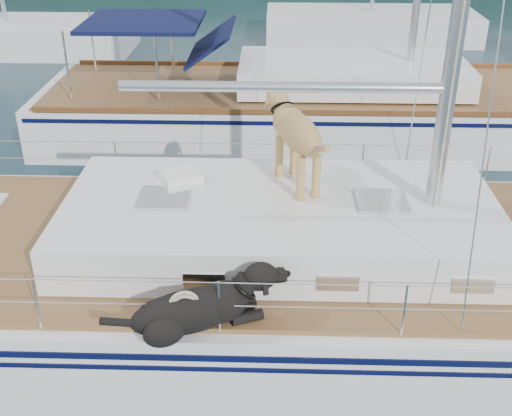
{
  "coord_description": "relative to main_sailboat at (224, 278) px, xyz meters",
  "views": [
    {
      "loc": [
        0.72,
        -6.81,
        5.33
      ],
      "look_at": [
        0.5,
        0.2,
        1.6
      ],
      "focal_mm": 45.0,
      "sensor_mm": 36.0,
      "label": 1
    }
  ],
  "objects": [
    {
      "name": "ground",
      "position": [
        -0.1,
        0.0,
        -0.69
      ],
      "size": [
        120.0,
        120.0,
        0.0
      ],
      "primitive_type": "plane",
      "color": "black",
      "rests_on": "ground"
    },
    {
      "name": "main_sailboat",
      "position": [
        0.0,
        0.0,
        0.0
      ],
      "size": [
        12.0,
        4.16,
        14.01
      ],
      "color": "white",
      "rests_on": "ground"
    },
    {
      "name": "neighbor_sailboat",
      "position": [
        1.17,
        6.69,
        -0.06
      ],
      "size": [
        11.0,
        3.5,
        13.3
      ],
      "color": "white",
      "rests_on": "ground"
    },
    {
      "name": "bg_boat_west",
      "position": [
        -8.1,
        14.0,
        -0.24
      ],
      "size": [
        8.0,
        3.0,
        11.65
      ],
      "color": "white",
      "rests_on": "ground"
    },
    {
      "name": "bg_boat_center",
      "position": [
        3.9,
        16.0,
        -0.24
      ],
      "size": [
        7.2,
        3.0,
        11.65
      ],
      "color": "white",
      "rests_on": "ground"
    }
  ]
}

